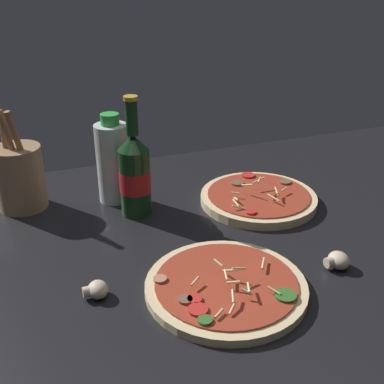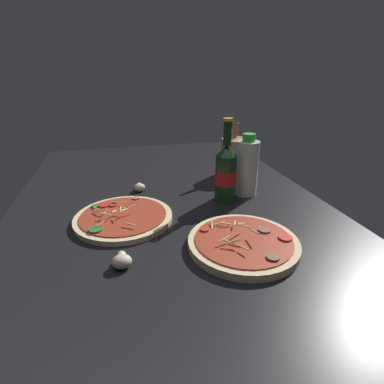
{
  "view_description": "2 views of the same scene",
  "coord_description": "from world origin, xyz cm",
  "px_view_note": "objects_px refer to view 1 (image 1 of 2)",
  "views": [
    {
      "loc": [
        -29.25,
        -68.84,
        48.82
      ],
      "look_at": [
        -0.76,
        5.7,
        10.71
      ],
      "focal_mm": 45.0,
      "sensor_mm": 36.0,
      "label": 1
    },
    {
      "loc": [
        69.15,
        -12.73,
        39.82
      ],
      "look_at": [
        -1.75,
        4.72,
        8.97
      ],
      "focal_mm": 28.0,
      "sensor_mm": 36.0,
      "label": 2
    }
  ],
  "objects_px": {
    "pizza_far": "(258,198)",
    "mushroom_left": "(338,260)",
    "beer_bottle": "(135,174)",
    "utensil_crock": "(20,177)",
    "oil_bottle": "(113,162)",
    "mushroom_right": "(97,290)",
    "pizza_near": "(226,286)"
  },
  "relations": [
    {
      "from": "pizza_far",
      "to": "mushroom_left",
      "type": "relative_size",
      "value": 5.85
    },
    {
      "from": "beer_bottle",
      "to": "utensil_crock",
      "type": "relative_size",
      "value": 1.13
    },
    {
      "from": "utensil_crock",
      "to": "beer_bottle",
      "type": "bearing_deg",
      "value": -27.36
    },
    {
      "from": "beer_bottle",
      "to": "pizza_far",
      "type": "bearing_deg",
      "value": -10.4
    },
    {
      "from": "mushroom_left",
      "to": "oil_bottle",
      "type": "bearing_deg",
      "value": 126.74
    },
    {
      "from": "pizza_far",
      "to": "beer_bottle",
      "type": "height_order",
      "value": "beer_bottle"
    },
    {
      "from": "beer_bottle",
      "to": "mushroom_left",
      "type": "distance_m",
      "value": 0.41
    },
    {
      "from": "beer_bottle",
      "to": "mushroom_right",
      "type": "height_order",
      "value": "beer_bottle"
    },
    {
      "from": "mushroom_right",
      "to": "utensil_crock",
      "type": "xyz_separation_m",
      "value": [
        -0.09,
        0.36,
        0.06
      ]
    },
    {
      "from": "oil_bottle",
      "to": "pizza_near",
      "type": "bearing_deg",
      "value": -76.84
    },
    {
      "from": "mushroom_left",
      "to": "beer_bottle",
      "type": "bearing_deg",
      "value": 130.29
    },
    {
      "from": "oil_bottle",
      "to": "mushroom_left",
      "type": "bearing_deg",
      "value": -53.26
    },
    {
      "from": "pizza_near",
      "to": "beer_bottle",
      "type": "bearing_deg",
      "value": 101.68
    },
    {
      "from": "pizza_near",
      "to": "beer_bottle",
      "type": "height_order",
      "value": "beer_bottle"
    },
    {
      "from": "pizza_far",
      "to": "utensil_crock",
      "type": "height_order",
      "value": "utensil_crock"
    },
    {
      "from": "oil_bottle",
      "to": "mushroom_right",
      "type": "distance_m",
      "value": 0.35
    },
    {
      "from": "pizza_far",
      "to": "beer_bottle",
      "type": "distance_m",
      "value": 0.27
    },
    {
      "from": "beer_bottle",
      "to": "mushroom_right",
      "type": "xyz_separation_m",
      "value": [
        -0.13,
        -0.24,
        -0.07
      ]
    },
    {
      "from": "pizza_near",
      "to": "mushroom_right",
      "type": "bearing_deg",
      "value": 163.35
    },
    {
      "from": "pizza_near",
      "to": "utensil_crock",
      "type": "xyz_separation_m",
      "value": [
        -0.28,
        0.41,
        0.06
      ]
    },
    {
      "from": "mushroom_left",
      "to": "utensil_crock",
      "type": "height_order",
      "value": "utensil_crock"
    },
    {
      "from": "pizza_near",
      "to": "mushroom_left",
      "type": "bearing_deg",
      "value": -2.6
    },
    {
      "from": "beer_bottle",
      "to": "mushroom_left",
      "type": "bearing_deg",
      "value": -49.71
    },
    {
      "from": "pizza_near",
      "to": "oil_bottle",
      "type": "bearing_deg",
      "value": 103.16
    },
    {
      "from": "beer_bottle",
      "to": "mushroom_left",
      "type": "height_order",
      "value": "beer_bottle"
    },
    {
      "from": "beer_bottle",
      "to": "oil_bottle",
      "type": "bearing_deg",
      "value": 108.77
    },
    {
      "from": "mushroom_left",
      "to": "mushroom_right",
      "type": "relative_size",
      "value": 1.09
    },
    {
      "from": "pizza_far",
      "to": "mushroom_right",
      "type": "height_order",
      "value": "pizza_far"
    },
    {
      "from": "pizza_far",
      "to": "oil_bottle",
      "type": "relative_size",
      "value": 1.29
    },
    {
      "from": "pizza_near",
      "to": "mushroom_left",
      "type": "relative_size",
      "value": 6.02
    },
    {
      "from": "mushroom_right",
      "to": "beer_bottle",
      "type": "bearing_deg",
      "value": 62.37
    },
    {
      "from": "pizza_near",
      "to": "oil_bottle",
      "type": "xyz_separation_m",
      "value": [
        -0.09,
        0.38,
        0.08
      ]
    }
  ]
}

